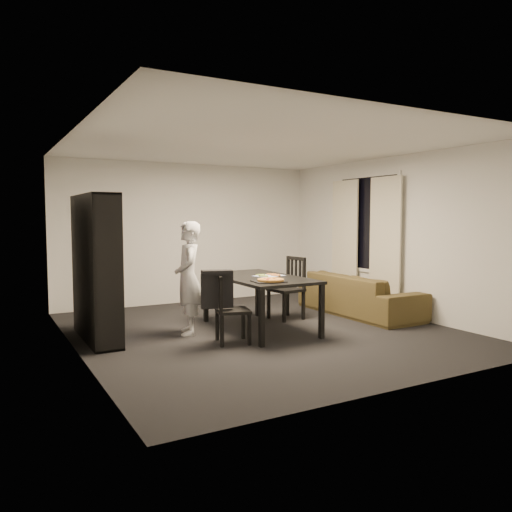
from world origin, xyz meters
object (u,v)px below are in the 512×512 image
chair_right (291,283)px  person (188,278)px  bookshelf (96,268)px  pepperoni_pizza (271,280)px  sofa (359,294)px  chair_left (226,305)px  dining_table (259,281)px  baking_tray (269,281)px

chair_right → person: bearing=-90.3°
person → chair_right: bearing=113.7°
bookshelf → chair_right: bookshelf is taller
pepperoni_pizza → sofa: (2.16, 0.76, -0.46)m
chair_left → chair_right: (1.58, 0.93, 0.06)m
bookshelf → dining_table: 2.24m
chair_left → chair_right: 1.83m
chair_right → baking_tray: bearing=-51.8°
bookshelf → person: size_ratio=1.22×
baking_tray → sofa: 2.34m
chair_right → dining_table: bearing=-68.7°
person → sofa: bearing=106.0°
bookshelf → person: bookshelf is taller
dining_table → baking_tray: (-0.18, -0.56, 0.07)m
dining_table → chair_right: size_ratio=1.87×
chair_left → bookshelf: bearing=69.2°
chair_left → chair_right: chair_right is taller
bookshelf → chair_right: (2.98, -0.09, -0.39)m
bookshelf → chair_right: size_ratio=1.94×
person → sofa: size_ratio=0.68×
dining_table → chair_right: 0.94m
chair_right → person: size_ratio=0.63×
baking_tray → bookshelf: bearing=151.1°
bookshelf → chair_left: (1.40, -1.01, -0.45)m
dining_table → sofa: bearing=5.1°
dining_table → pepperoni_pizza: bearing=-105.4°
person → baking_tray: 1.14m
dining_table → chair_right: chair_right is taller
pepperoni_pizza → sofa: pepperoni_pizza is taller
person → baking_tray: (0.81, -0.79, -0.01)m
person → sofa: (2.99, -0.05, -0.44)m
person → pepperoni_pizza: size_ratio=4.43×
bookshelf → baking_tray: 2.27m
chair_left → sofa: 2.84m
person → pepperoni_pizza: 1.16m
dining_table → baking_tray: baking_tray is taller
dining_table → sofa: (2.00, 0.18, -0.36)m
sofa → person: bearing=89.0°
chair_right → sofa: (1.18, -0.27, -0.22)m
pepperoni_pizza → chair_right: bearing=46.3°
bookshelf → sofa: bearing=-4.9°
bookshelf → person: 1.22m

